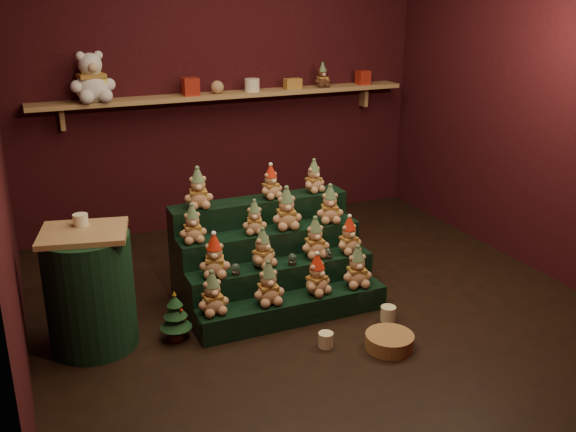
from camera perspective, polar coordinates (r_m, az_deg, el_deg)
name	(u,v)px	position (r m, az deg, el deg)	size (l,w,h in m)	color
ground	(312,303)	(4.88, 2.19, -7.77)	(4.00, 4.00, 0.00)	black
back_wall	(222,82)	(6.30, -5.86, 11.80)	(4.00, 0.10, 2.80)	black
front_wall	(535,209)	(2.78, 21.09, 0.61)	(4.00, 0.10, 2.80)	black
right_wall	(546,100)	(5.61, 21.92, 9.56)	(0.10, 4.00, 2.80)	black
back_shelf	(228,95)	(6.15, -5.31, 10.63)	(3.60, 0.26, 0.24)	#A27B51
riser_tier_front	(294,309)	(4.60, 0.51, -8.29)	(1.40, 0.22, 0.18)	black
riser_tier_midfront	(282,285)	(4.74, -0.57, -6.19)	(1.40, 0.22, 0.36)	black
riser_tier_midback	(270,263)	(4.89, -1.58, -4.21)	(1.40, 0.22, 0.54)	black
riser_tier_back	(260,242)	(5.04, -2.52, -2.35)	(1.40, 0.22, 0.72)	black
teddy_0	(212,293)	(4.33, -6.75, -6.80)	(0.21, 0.19, 0.30)	tan
teddy_1	(268,283)	(4.43, -1.76, -5.97)	(0.22, 0.20, 0.31)	tan
teddy_2	(317,274)	(4.57, 2.58, -5.21)	(0.21, 0.19, 0.30)	tan
teddy_3	(357,266)	(4.71, 6.16, -4.48)	(0.22, 0.20, 0.31)	tan
teddy_4	(215,256)	(4.44, -6.55, -3.52)	(0.21, 0.19, 0.30)	tan
teddy_5	(263,248)	(4.56, -2.26, -2.88)	(0.20, 0.18, 0.28)	tan
teddy_6	(315,237)	(4.73, 2.41, -1.91)	(0.21, 0.19, 0.30)	tan
teddy_7	(349,235)	(4.82, 5.44, -1.71)	(0.20, 0.18, 0.28)	tan
teddy_8	(192,224)	(4.57, -8.50, -0.67)	(0.19, 0.18, 0.27)	tan
teddy_9	(254,217)	(4.69, -3.00, -0.11)	(0.18, 0.16, 0.25)	tan
teddy_10	(287,208)	(4.77, -0.13, 0.69)	(0.22, 0.20, 0.31)	tan
teddy_11	(330,204)	(4.92, 3.74, 1.07)	(0.21, 0.19, 0.29)	tan
teddy_12	(198,188)	(4.72, -8.01, 2.47)	(0.21, 0.19, 0.30)	tan
teddy_13	(271,182)	(4.90, -1.55, 3.04)	(0.18, 0.16, 0.25)	tan
teddy_14	(314,176)	(5.06, 2.31, 3.56)	(0.18, 0.16, 0.25)	tan
snow_globe_a	(236,269)	(4.48, -4.68, -4.73)	(0.06, 0.06, 0.08)	black
snow_globe_b	(292,259)	(4.62, 0.39, -3.86)	(0.06, 0.06, 0.09)	black
snow_globe_c	(328,253)	(4.74, 3.60, -3.34)	(0.06, 0.06, 0.08)	black
side_table	(90,290)	(4.37, -17.20, -6.28)	(0.61, 0.57, 0.81)	#A27B51
table_ornament	(81,220)	(4.29, -17.96, -0.32)	(0.09, 0.09, 0.08)	beige
mini_christmas_tree	(176,316)	(4.40, -9.97, -8.76)	(0.21, 0.21, 0.36)	#412017
mug_left	(326,340)	(4.32, 3.38, -10.93)	(0.10, 0.10, 0.10)	beige
mug_right	(388,314)	(4.67, 8.89, -8.58)	(0.11, 0.11, 0.11)	beige
wicker_basket	(389,341)	(4.35, 9.01, -10.95)	(0.32, 0.32, 0.10)	#9B663E
white_bear	(91,70)	(5.82, -17.14, 12.28)	(0.38, 0.34, 0.53)	silver
brown_bear	(323,75)	(6.47, 3.09, 12.37)	(0.16, 0.15, 0.23)	#462517
gift_tin_red_a	(190,87)	(6.01, -8.66, 11.31)	(0.14, 0.14, 0.16)	#AF2B1B
gift_tin_cream	(252,85)	(6.19, -3.20, 11.54)	(0.14, 0.14, 0.12)	beige
gift_tin_red_b	(363,77)	(6.70, 6.68, 12.14)	(0.12, 0.12, 0.14)	#AF2B1B
shelf_plush_ball	(217,87)	(6.08, -6.30, 11.31)	(0.12, 0.12, 0.12)	tan
scarf_gift_box	(293,84)	(6.35, 0.43, 11.68)	(0.16, 0.10, 0.10)	orange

